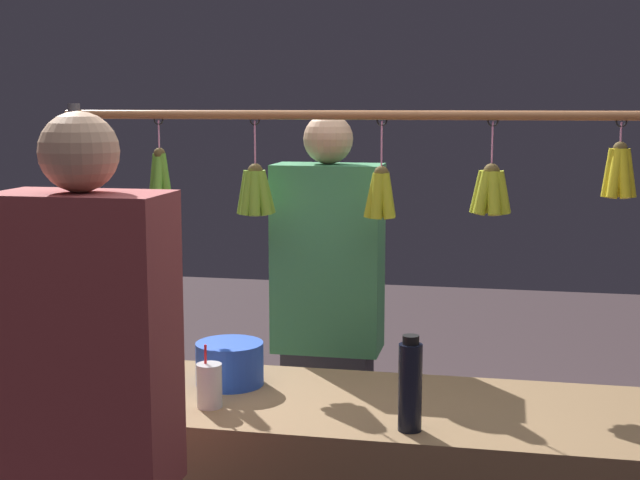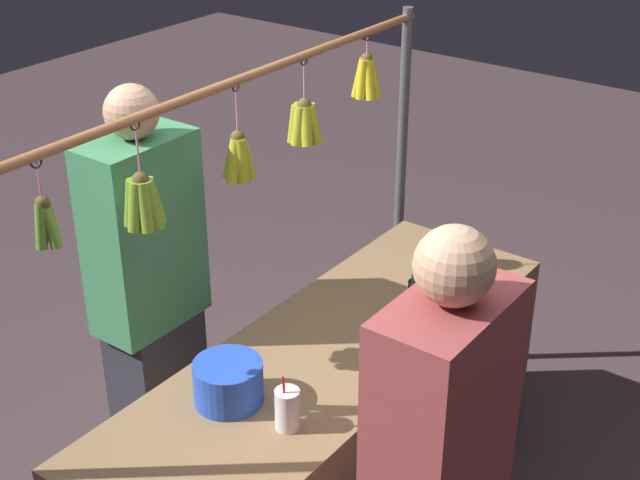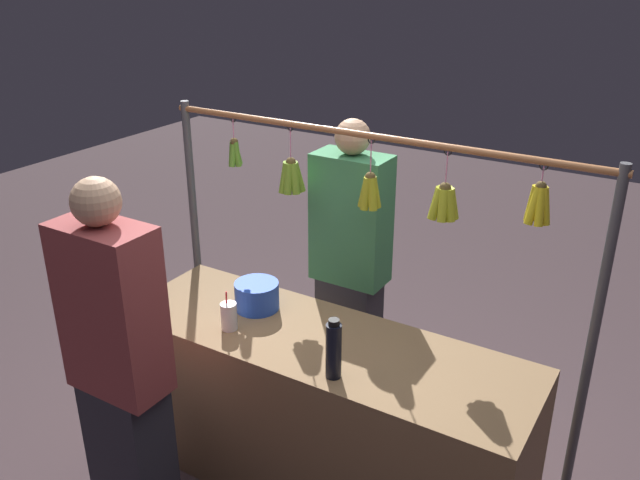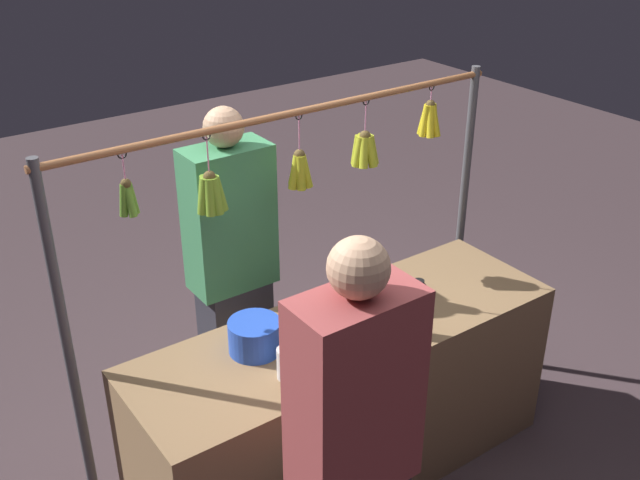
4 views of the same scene
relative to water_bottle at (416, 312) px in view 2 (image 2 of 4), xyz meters
name	(u,v)px [view 2 (image 2 of 4)]	position (x,y,z in m)	size (l,w,h in m)	color
market_counter	(329,443)	(0.20, -0.22, -0.55)	(2.01, 0.65, 0.84)	olive
display_rack	(243,205)	(0.16, -0.63, 0.29)	(2.26, 0.14, 1.75)	#4C4C51
water_bottle	(416,312)	(0.00, 0.00, 0.00)	(0.07, 0.07, 0.27)	black
blue_bucket	(228,382)	(0.62, -0.31, -0.06)	(0.22, 0.22, 0.14)	blue
drink_cup	(287,409)	(0.62, -0.08, -0.06)	(0.08, 0.08, 0.19)	silver
vendor_person	(152,312)	(0.41, -0.88, -0.12)	(0.41, 0.22, 1.71)	#2D2D38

